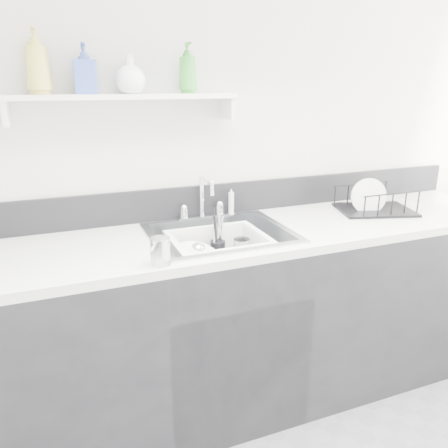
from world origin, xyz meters
name	(u,v)px	position (x,y,z in m)	size (l,w,h in m)	color
room_shell	(339,35)	(0.00, 0.39, 1.68)	(3.50, 3.00, 2.60)	silver
counter_run	(220,322)	(0.00, 1.19, 0.46)	(3.20, 0.62, 0.92)	black
backsplash	(199,201)	(0.00, 1.49, 1.00)	(3.20, 0.02, 0.16)	black
sink	(220,252)	(0.00, 1.19, 0.83)	(0.64, 0.52, 0.20)	silver
faucet	(203,207)	(0.00, 1.44, 0.98)	(0.26, 0.18, 0.23)	silver
side_sprayer	(231,202)	(0.16, 1.44, 0.99)	(0.03, 0.03, 0.14)	white
wall_shelf	(126,98)	(-0.35, 1.42, 1.51)	(1.00, 0.16, 0.12)	silver
wash_tub	(218,253)	(-0.02, 1.16, 0.84)	(0.43, 0.35, 0.17)	white
plate_stack	(198,263)	(-0.12, 1.17, 0.80)	(0.27, 0.26, 0.10)	white
utensil_cup	(218,248)	(0.01, 1.26, 0.82)	(0.07, 0.07, 0.24)	black
ladle	(213,257)	(-0.04, 1.19, 0.81)	(0.30, 0.11, 0.09)	silver
tumbler_in_tub	(242,250)	(0.11, 1.19, 0.82)	(0.08, 0.08, 0.11)	white
tumbler_counter	(160,251)	(-0.34, 0.94, 0.97)	(0.08, 0.08, 0.11)	white
dish_rack	(376,199)	(0.91, 1.23, 0.99)	(0.38, 0.29, 0.13)	black
bowl_small	(244,264)	(0.09, 1.11, 0.78)	(0.11, 0.11, 0.04)	white
soap_bottle_a	(37,61)	(-0.69, 1.42, 1.66)	(0.10, 0.10, 0.25)	#CAC050
soap_bottle_b	(85,69)	(-0.51, 1.42, 1.63)	(0.09, 0.09, 0.20)	#3950A2
soap_bottle_c	(130,74)	(-0.33, 1.41, 1.61)	(0.13, 0.13, 0.17)	white
soap_bottle_d	(188,68)	(-0.07, 1.41, 1.64)	(0.08, 0.08, 0.22)	#328D2C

